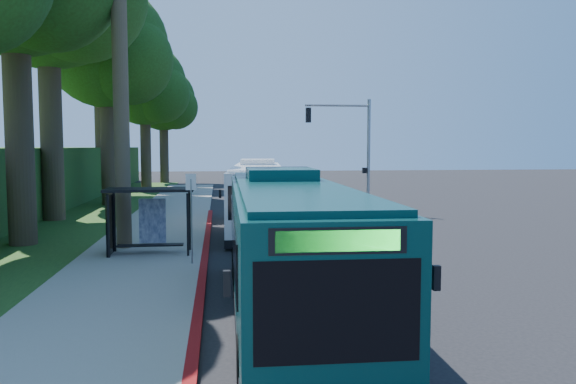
{
  "coord_description": "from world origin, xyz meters",
  "views": [
    {
      "loc": [
        -4.47,
        -24.06,
        4.08
      ],
      "look_at": [
        -1.37,
        1.0,
        2.04
      ],
      "focal_mm": 35.0,
      "sensor_mm": 36.0,
      "label": 1
    }
  ],
  "objects": [
    {
      "name": "ground",
      "position": [
        0.0,
        0.0,
        0.0
      ],
      "size": [
        140.0,
        140.0,
        0.0
      ],
      "primitive_type": "plane",
      "color": "black",
      "rests_on": "ground"
    },
    {
      "name": "sidewalk",
      "position": [
        -7.3,
        0.0,
        0.06
      ],
      "size": [
        4.5,
        70.0,
        0.12
      ],
      "primitive_type": "cube",
      "color": "gray",
      "rests_on": "ground"
    },
    {
      "name": "red_curb",
      "position": [
        -5.0,
        -4.0,
        0.07
      ],
      "size": [
        0.25,
        30.0,
        0.13
      ],
      "primitive_type": "cube",
      "color": "maroon",
      "rests_on": "ground"
    },
    {
      "name": "grass_verge",
      "position": [
        -13.0,
        5.0,
        0.03
      ],
      "size": [
        8.0,
        70.0,
        0.06
      ],
      "primitive_type": "cube",
      "color": "#234719",
      "rests_on": "ground"
    },
    {
      "name": "bus_shelter",
      "position": [
        -7.26,
        -2.86,
        1.81
      ],
      "size": [
        3.2,
        1.51,
        2.55
      ],
      "color": "black",
      "rests_on": "ground"
    },
    {
      "name": "stop_sign_pole",
      "position": [
        -5.4,
        -5.0,
        2.08
      ],
      "size": [
        0.35,
        0.06,
        3.17
      ],
      "color": "gray",
      "rests_on": "ground"
    },
    {
      "name": "traffic_signal_pole",
      "position": [
        3.78,
        10.0,
        4.42
      ],
      "size": [
        4.1,
        0.3,
        7.0
      ],
      "color": "gray",
      "rests_on": "ground"
    },
    {
      "name": "tree_2",
      "position": [
        -11.89,
        15.98,
        10.48
      ],
      "size": [
        8.82,
        8.4,
        15.12
      ],
      "color": "#382B1E",
      "rests_on": "ground"
    },
    {
      "name": "tree_3",
      "position": [
        -13.88,
        23.98,
        11.98
      ],
      "size": [
        10.08,
        9.6,
        17.28
      ],
      "color": "#382B1E",
      "rests_on": "ground"
    },
    {
      "name": "tree_4",
      "position": [
        -11.4,
        31.98,
        9.73
      ],
      "size": [
        8.4,
        8.0,
        14.14
      ],
      "color": "#382B1E",
      "rests_on": "ground"
    },
    {
      "name": "tree_5",
      "position": [
        -10.41,
        39.99,
        8.96
      ],
      "size": [
        7.35,
        7.0,
        12.86
      ],
      "color": "#382B1E",
      "rests_on": "ground"
    },
    {
      "name": "white_bus",
      "position": [
        -2.59,
        3.33,
        1.67
      ],
      "size": [
        3.38,
        11.67,
        3.43
      ],
      "rotation": [
        0.0,
        0.0,
        -0.08
      ],
      "color": "silver",
      "rests_on": "ground"
    },
    {
      "name": "teal_bus",
      "position": [
        -2.88,
        -11.13,
        1.72
      ],
      "size": [
        2.69,
        11.82,
        3.51
      ],
      "rotation": [
        0.0,
        0.0,
        -0.01
      ],
      "color": "#093131",
      "rests_on": "ground"
    },
    {
      "name": "pickup",
      "position": [
        1.21,
        9.14,
        0.74
      ],
      "size": [
        3.33,
        5.67,
        1.48
      ],
      "primitive_type": "imported",
      "rotation": [
        0.0,
        0.0,
        -0.17
      ],
      "color": "silver",
      "rests_on": "ground"
    }
  ]
}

